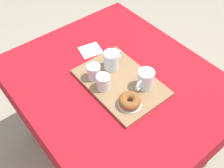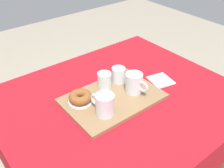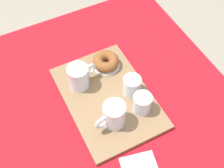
{
  "view_description": "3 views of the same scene",
  "coord_description": "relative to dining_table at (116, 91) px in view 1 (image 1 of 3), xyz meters",
  "views": [
    {
      "loc": [
        0.71,
        -0.61,
        1.74
      ],
      "look_at": [
        0.04,
        -0.07,
        0.77
      ],
      "focal_mm": 42.41,
      "sensor_mm": 36.0,
      "label": 1
    },
    {
      "loc": [
        0.65,
        0.76,
        1.5
      ],
      "look_at": [
        0.01,
        -0.05,
        0.79
      ],
      "focal_mm": 41.83,
      "sensor_mm": 36.0,
      "label": 2
    },
    {
      "loc": [
        -0.55,
        0.28,
        1.73
      ],
      "look_at": [
        0.06,
        -0.04,
        0.78
      ],
      "focal_mm": 49.32,
      "sensor_mm": 36.0,
      "label": 3
    }
  ],
  "objects": [
    {
      "name": "water_glass_far",
      "position": [
        -0.07,
        -0.09,
        0.15
      ],
      "size": [
        0.07,
        0.07,
        0.08
      ],
      "color": "white",
      "rests_on": "serving_tray"
    },
    {
      "name": "donut_plate_left",
      "position": [
        0.18,
        -0.07,
        0.12
      ],
      "size": [
        0.11,
        0.11,
        0.01
      ],
      "primitive_type": "cylinder",
      "color": "white",
      "rests_on": "serving_tray"
    },
    {
      "name": "dining_table",
      "position": [
        0.0,
        0.0,
        0.0
      ],
      "size": [
        1.13,
        0.96,
        0.73
      ],
      "color": "#A8141E",
      "rests_on": "ground"
    },
    {
      "name": "tea_mug_left",
      "position": [
        -0.07,
        0.02,
        0.16
      ],
      "size": [
        0.08,
        0.12,
        0.1
      ],
      "color": "white",
      "rests_on": "serving_tray"
    },
    {
      "name": "tea_mug_right",
      "position": [
        0.14,
        0.07,
        0.16
      ],
      "size": [
        0.08,
        0.12,
        0.1
      ],
      "color": "white",
      "rests_on": "serving_tray"
    },
    {
      "name": "sugar_donut_left",
      "position": [
        0.18,
        -0.07,
        0.14
      ],
      "size": [
        0.11,
        0.11,
        0.04
      ],
      "primitive_type": "torus",
      "color": "brown",
      "rests_on": "donut_plate_left"
    },
    {
      "name": "paper_napkin",
      "position": [
        -0.26,
        0.02,
        0.1
      ],
      "size": [
        0.13,
        0.14,
        0.01
      ],
      "primitive_type": "cube",
      "rotation": [
        0.0,
        0.0,
        -0.22
      ],
      "color": "white",
      "rests_on": "dining_table"
    },
    {
      "name": "serving_tray",
      "position": [
        0.04,
        -0.01,
        0.11
      ],
      "size": [
        0.45,
        0.31,
        0.02
      ],
      "primitive_type": "cube",
      "color": "olive",
      "rests_on": "dining_table"
    },
    {
      "name": "ground_plane",
      "position": [
        0.0,
        0.0,
        -0.63
      ],
      "size": [
        6.0,
        6.0,
        0.0
      ],
      "primitive_type": "plane",
      "color": "gray"
    },
    {
      "name": "water_glass_near",
      "position": [
        0.02,
        -0.1,
        0.15
      ],
      "size": [
        0.07,
        0.07,
        0.08
      ],
      "color": "white",
      "rests_on": "serving_tray"
    }
  ]
}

